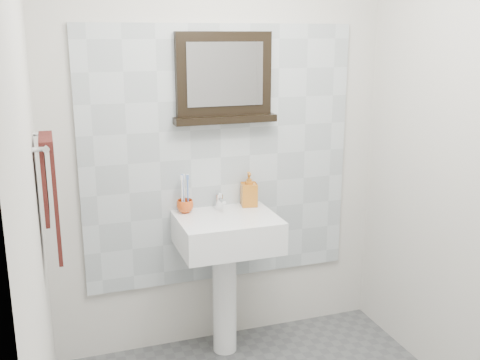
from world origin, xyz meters
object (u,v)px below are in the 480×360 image
(hand_towel, at_px, (51,187))
(pedestal_sink, at_px, (227,247))
(toothbrush_cup, at_px, (185,206))
(framed_mirror, at_px, (224,80))
(soap_dispenser, at_px, (249,189))

(hand_towel, bearing_deg, pedestal_sink, 18.29)
(toothbrush_cup, xyz_separation_m, framed_mirror, (0.25, 0.05, 0.70))
(soap_dispenser, bearing_deg, hand_towel, -147.65)
(soap_dispenser, bearing_deg, pedestal_sink, -132.04)
(pedestal_sink, distance_m, framed_mirror, 0.94)
(toothbrush_cup, height_order, soap_dispenser, soap_dispenser)
(pedestal_sink, height_order, soap_dispenser, soap_dispenser)
(pedestal_sink, bearing_deg, framed_mirror, 75.17)
(toothbrush_cup, bearing_deg, pedestal_sink, -33.90)
(pedestal_sink, xyz_separation_m, soap_dispenser, (0.18, 0.14, 0.28))
(pedestal_sink, distance_m, soap_dispenser, 0.37)
(toothbrush_cup, height_order, hand_towel, hand_towel)
(pedestal_sink, xyz_separation_m, framed_mirror, (0.05, 0.19, 0.92))
(soap_dispenser, height_order, hand_towel, hand_towel)
(toothbrush_cup, relative_size, framed_mirror, 0.16)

